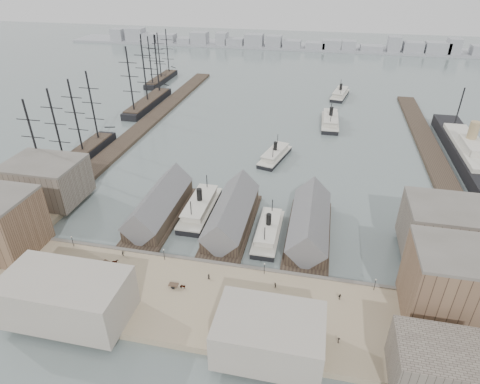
% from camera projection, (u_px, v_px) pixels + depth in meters
% --- Properties ---
extents(ground, '(900.00, 900.00, 0.00)m').
position_uv_depth(ground, '(220.00, 257.00, 123.43)').
color(ground, '#556262').
rests_on(ground, ground).
extents(quay, '(180.00, 30.00, 2.00)m').
position_uv_depth(quay, '(200.00, 301.00, 106.05)').
color(quay, gray).
rests_on(quay, ground).
extents(seawall, '(180.00, 1.20, 2.30)m').
position_uv_depth(seawall, '(215.00, 265.00, 118.46)').
color(seawall, '#59544C').
rests_on(seawall, ground).
extents(west_wharf, '(10.00, 220.00, 1.60)m').
position_uv_depth(west_wharf, '(146.00, 124.00, 219.73)').
color(west_wharf, '#2D231C').
rests_on(west_wharf, ground).
extents(east_wharf, '(10.00, 180.00, 1.60)m').
position_uv_depth(east_wharf, '(432.00, 156.00, 184.79)').
color(east_wharf, '#2D231C').
rests_on(east_wharf, ground).
extents(ferry_shed_west, '(14.00, 42.00, 12.60)m').
position_uv_depth(ferry_shed_west, '(160.00, 206.00, 140.04)').
color(ferry_shed_west, '#2D231C').
rests_on(ferry_shed_west, ground).
extents(ferry_shed_center, '(14.00, 42.00, 12.60)m').
position_uv_depth(ferry_shed_center, '(232.00, 215.00, 135.32)').
color(ferry_shed_center, '#2D231C').
rests_on(ferry_shed_center, ground).
extents(ferry_shed_east, '(14.00, 42.00, 12.60)m').
position_uv_depth(ferry_shed_east, '(309.00, 224.00, 130.60)').
color(ferry_shed_east, '#2D231C').
rests_on(ferry_shed_east, ground).
extents(warehouse_west_back, '(26.00, 20.00, 14.00)m').
position_uv_depth(warehouse_west_back, '(47.00, 181.00, 146.77)').
color(warehouse_west_back, '#60564C').
rests_on(warehouse_west_back, west_land).
extents(warehouse_east_front, '(30.00, 18.00, 19.00)m').
position_uv_depth(warehouse_east_front, '(473.00, 288.00, 95.51)').
color(warehouse_east_front, brown).
rests_on(warehouse_east_front, east_land).
extents(warehouse_east_back, '(28.00, 20.00, 15.00)m').
position_uv_depth(warehouse_east_back, '(453.00, 231.00, 118.93)').
color(warehouse_east_back, '#60564C').
rests_on(warehouse_east_back, east_land).
extents(street_bldg_center, '(24.00, 16.00, 10.00)m').
position_uv_depth(street_bldg_center, '(269.00, 335.00, 89.26)').
color(street_bldg_center, gray).
rests_on(street_bldg_center, quay).
extents(street_bldg_west, '(30.00, 16.00, 12.00)m').
position_uv_depth(street_bldg_west, '(67.00, 297.00, 97.83)').
color(street_bldg_west, gray).
rests_on(street_bldg_west, quay).
extents(street_bldg_east, '(18.00, 14.00, 11.00)m').
position_uv_depth(street_bldg_east, '(438.00, 366.00, 81.81)').
color(street_bldg_east, '#60564C').
rests_on(street_bldg_east, quay).
extents(lamp_post_far_w, '(0.44, 0.44, 3.92)m').
position_uv_depth(lamp_post_far_w, '(72.00, 239.00, 123.31)').
color(lamp_post_far_w, black).
rests_on(lamp_post_far_w, quay).
extents(lamp_post_near_w, '(0.44, 0.44, 3.92)m').
position_uv_depth(lamp_post_near_w, '(164.00, 252.00, 117.86)').
color(lamp_post_near_w, black).
rests_on(lamp_post_near_w, quay).
extents(lamp_post_near_e, '(0.44, 0.44, 3.92)m').
position_uv_depth(lamp_post_near_e, '(264.00, 267.00, 112.42)').
color(lamp_post_near_e, black).
rests_on(lamp_post_near_e, quay).
extents(lamp_post_far_e, '(0.44, 0.44, 3.92)m').
position_uv_depth(lamp_post_far_e, '(375.00, 282.00, 106.97)').
color(lamp_post_far_e, black).
rests_on(lamp_post_far_e, quay).
extents(far_shore, '(500.00, 40.00, 15.72)m').
position_uv_depth(far_shore, '(301.00, 45.00, 403.72)').
color(far_shore, gray).
rests_on(far_shore, ground).
extents(ferry_docked_west, '(8.84, 29.47, 10.52)m').
position_uv_depth(ferry_docked_west, '(200.00, 207.00, 143.43)').
color(ferry_docked_west, black).
rests_on(ferry_docked_west, ground).
extents(ferry_docked_east, '(7.74, 25.80, 9.21)m').
position_uv_depth(ferry_docked_east, '(268.00, 231.00, 131.51)').
color(ferry_docked_east, black).
rests_on(ferry_docked_east, ground).
extents(ferry_open_near, '(13.40, 26.18, 8.97)m').
position_uv_depth(ferry_open_near, '(275.00, 155.00, 182.25)').
color(ferry_open_near, black).
rests_on(ferry_open_near, ground).
extents(ferry_open_mid, '(9.78, 30.41, 10.79)m').
position_uv_depth(ferry_open_mid, '(330.00, 121.00, 219.41)').
color(ferry_open_mid, black).
rests_on(ferry_open_mid, ground).
extents(ferry_open_far, '(13.00, 27.83, 9.57)m').
position_uv_depth(ferry_open_far, '(340.00, 94.00, 263.44)').
color(ferry_open_far, black).
rests_on(ferry_open_far, ground).
extents(sailing_ship_near, '(8.75, 60.30, 35.99)m').
position_uv_depth(sailing_ship_near, '(75.00, 158.00, 177.81)').
color(sailing_ship_near, black).
rests_on(sailing_ship_near, ground).
extents(sailing_ship_mid, '(9.50, 54.89, 39.05)m').
position_uv_depth(sailing_ship_mid, '(148.00, 102.00, 247.08)').
color(sailing_ship_mid, black).
rests_on(sailing_ship_mid, ground).
extents(sailing_ship_far, '(8.38, 46.57, 34.46)m').
position_uv_depth(sailing_ship_far, '(161.00, 78.00, 296.56)').
color(sailing_ship_far, black).
rests_on(sailing_ship_far, ground).
extents(ocean_steamer, '(12.38, 90.50, 18.10)m').
position_uv_depth(ocean_steamer, '(467.00, 152.00, 180.76)').
color(ocean_steamer, black).
rests_on(ocean_steamer, ground).
extents(tram, '(3.74, 10.21, 3.55)m').
position_uv_depth(tram, '(413.00, 307.00, 100.72)').
color(tram, black).
rests_on(tram, quay).
extents(horse_cart_left, '(4.84, 2.96, 1.64)m').
position_uv_depth(horse_cart_left, '(113.00, 262.00, 116.94)').
color(horse_cart_left, black).
rests_on(horse_cart_left, quay).
extents(horse_cart_center, '(4.76, 1.52, 1.43)m').
position_uv_depth(horse_cart_center, '(179.00, 286.00, 108.48)').
color(horse_cart_center, black).
rests_on(horse_cart_center, quay).
extents(horse_cart_right, '(4.57, 1.62, 1.48)m').
position_uv_depth(horse_cart_right, '(228.00, 317.00, 99.11)').
color(horse_cart_right, black).
rests_on(horse_cart_right, quay).
extents(pedestrian_0, '(0.70, 0.56, 1.75)m').
position_uv_depth(pedestrian_0, '(37.00, 254.00, 119.94)').
color(pedestrian_0, black).
rests_on(pedestrian_0, quay).
extents(pedestrian_1, '(0.85, 0.94, 1.58)m').
position_uv_depth(pedestrian_1, '(51.00, 270.00, 113.92)').
color(pedestrian_1, black).
rests_on(pedestrian_1, quay).
extents(pedestrian_2, '(0.91, 1.25, 1.74)m').
position_uv_depth(pedestrian_2, '(123.00, 254.00, 120.28)').
color(pedestrian_2, black).
rests_on(pedestrian_2, quay).
extents(pedestrian_3, '(0.50, 0.96, 1.57)m').
position_uv_depth(pedestrian_3, '(113.00, 300.00, 103.94)').
color(pedestrian_3, black).
rests_on(pedestrian_3, quay).
extents(pedestrian_4, '(0.95, 0.78, 1.67)m').
position_uv_depth(pedestrian_4, '(209.00, 277.00, 111.63)').
color(pedestrian_4, black).
rests_on(pedestrian_4, quay).
extents(pedestrian_5, '(0.62, 0.72, 1.66)m').
position_uv_depth(pedestrian_5, '(235.00, 312.00, 100.41)').
color(pedestrian_5, black).
rests_on(pedestrian_5, quay).
extents(pedestrian_6, '(0.82, 0.95, 1.69)m').
position_uv_depth(pedestrian_6, '(275.00, 285.00, 108.63)').
color(pedestrian_6, black).
rests_on(pedestrian_6, quay).
extents(pedestrian_7, '(0.70, 1.08, 1.58)m').
position_uv_depth(pedestrian_7, '(339.00, 340.00, 93.08)').
color(pedestrian_7, black).
rests_on(pedestrian_7, quay).
extents(pedestrian_8, '(1.14, 0.88, 1.80)m').
position_uv_depth(pedestrian_8, '(340.00, 297.00, 104.94)').
color(pedestrian_8, black).
rests_on(pedestrian_8, quay).
extents(pedestrian_9, '(0.73, 0.89, 1.58)m').
position_uv_depth(pedestrian_9, '(439.00, 345.00, 91.98)').
color(pedestrian_9, black).
rests_on(pedestrian_9, quay).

